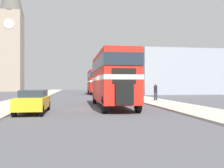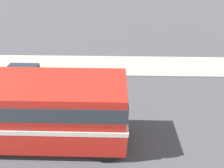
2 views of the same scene
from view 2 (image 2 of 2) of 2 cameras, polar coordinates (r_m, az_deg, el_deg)
ground_plane at (r=12.48m, az=-25.19°, el=-10.43°), size 120.00×120.00×0.00m
sidewalk_left at (r=17.35m, az=-17.11°, el=6.01°), size 3.50×120.00×0.12m
double_decker_bus at (r=9.44m, az=-26.65°, el=-7.54°), size 2.45×10.01×4.12m
car_parked_near at (r=15.61m, az=-27.41°, el=2.61°), size 1.69×4.49×1.44m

